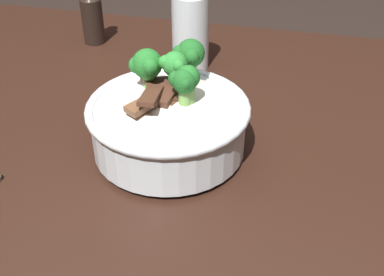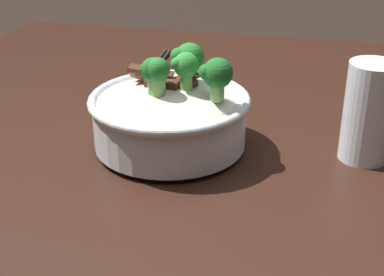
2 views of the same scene
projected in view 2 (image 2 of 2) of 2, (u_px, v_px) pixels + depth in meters
dining_table at (166, 202)px, 0.95m from camera, size 1.11×1.04×0.80m
rice_bowl at (170, 111)px, 0.80m from camera, size 0.23×0.23×0.15m
drinking_glass at (368, 119)px, 0.77m from camera, size 0.07×0.07×0.14m
chopsticks_pair at (154, 68)px, 1.13m from camera, size 0.24×0.03×0.01m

